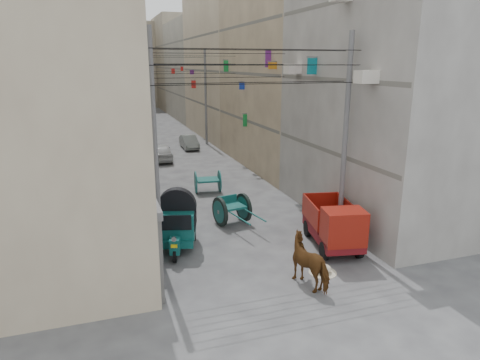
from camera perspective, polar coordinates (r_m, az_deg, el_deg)
name	(u,v)px	position (r m, az deg, el deg)	size (l,w,h in m)	color
ground	(339,345)	(11.83, 13.01, -20.59)	(140.00, 140.00, 0.00)	#404042
building_row_left	(61,68)	(42.26, -22.72, 13.65)	(8.00, 62.00, 14.00)	#C7B597
building_row_right	(233,67)	(44.22, -0.92, 14.82)	(8.00, 62.00, 14.00)	#ACA7A1
end_cap_building	(127,65)	(74.23, -14.78, 14.58)	(22.00, 10.00, 13.00)	gray
shutters_left	(137,190)	(19.24, -13.52, -1.32)	(0.18, 14.40, 2.88)	#515256
signboards	(178,114)	(30.36, -8.33, 8.69)	(8.22, 40.52, 5.67)	#66217B
ac_units	(329,48)	(18.09, 11.79, 16.83)	(0.70, 6.55, 3.35)	silver
utility_poles	(192,113)	(25.76, -6.48, 8.86)	(7.40, 22.20, 8.00)	slate
overhead_cables	(201,65)	(23.06, -5.28, 15.03)	(7.40, 22.52, 1.12)	black
auto_rickshaw	(178,221)	(16.48, -8.31, -5.47)	(1.90, 2.65, 1.80)	black
tonga_cart	(232,209)	(18.84, -1.07, -3.88)	(1.59, 2.98, 1.28)	black
mini_truck	(336,228)	(16.49, 12.65, -6.28)	(2.11, 3.56, 1.87)	black
second_cart	(208,181)	(23.39, -4.34, -0.13)	(1.51, 1.37, 1.21)	#12504C
feed_sack	(323,269)	(15.02, 10.98, -11.55)	(0.59, 0.47, 0.29)	#BDB39D
horse	(312,261)	(13.99, 9.53, -10.66)	(0.84, 1.85, 1.56)	brown
distant_car_white	(161,152)	(31.60, -10.49, 3.68)	(1.46, 3.63, 1.24)	#B7B7B7
distant_car_grey	(189,142)	(35.75, -6.80, 5.06)	(1.16, 3.31, 1.09)	slate
distant_car_green	(141,132)	(41.17, -13.02, 6.29)	(1.86, 4.59, 1.33)	#1D5440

